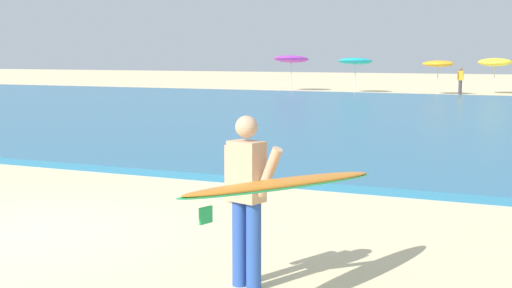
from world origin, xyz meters
TOP-DOWN VIEW (x-y plane):
  - ground_plane at (0.00, 0.00)m, footprint 160.00×160.00m
  - sea at (0.00, 18.25)m, footprint 120.00×28.00m
  - surfer_with_board at (3.73, -0.81)m, footprint 1.34×2.79m
  - beach_umbrella_0 at (-9.73, 35.13)m, footprint 2.26×2.29m
  - beach_umbrella_1 at (-5.31, 34.61)m, footprint 2.08×2.10m
  - beach_umbrella_2 at (-0.27, 34.42)m, footprint 1.82×1.83m
  - beach_umbrella_3 at (2.71, 36.40)m, footprint 1.94×1.97m
  - beachgoer_near_row_left at (0.96, 34.93)m, footprint 0.32×0.20m

SIDE VIEW (x-z plane):
  - ground_plane at x=0.00m, z-range 0.00..0.00m
  - sea at x=0.00m, z-range 0.00..0.14m
  - beachgoer_near_row_left at x=0.96m, z-range 0.05..1.63m
  - surfer_with_board at x=3.73m, z-range 0.17..1.90m
  - beach_umbrella_2 at x=-0.27m, z-range 0.79..2.81m
  - beach_umbrella_3 at x=2.71m, z-range 0.80..2.96m
  - beach_umbrella_1 at x=-5.31m, z-range 0.82..3.02m
  - beach_umbrella_0 at x=-9.73m, z-range 0.86..3.22m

